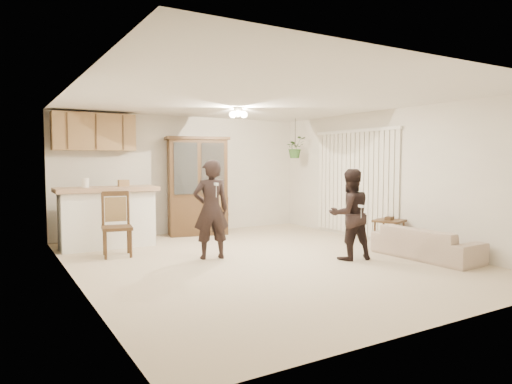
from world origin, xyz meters
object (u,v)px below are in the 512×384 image
child (350,217)px  chair_hutch_right (215,222)px  china_hutch (198,187)px  chair_hutch_left (139,225)px  sofa (426,236)px  chair_bar (117,238)px  side_table (389,234)px  adult (211,202)px

child → chair_hutch_right: size_ratio=1.45×
child → china_hutch: (-1.09, 3.45, 0.34)m
child → chair_hutch_left: child is taller
sofa → chair_hutch_left: size_ratio=1.83×
sofa → chair_hutch_left: (-3.43, 4.07, -0.08)m
chair_bar → chair_hutch_left: size_ratio=1.03×
sofa → chair_bar: chair_bar is taller
sofa → child: (-1.10, 0.56, 0.31)m
china_hutch → side_table: bearing=-41.1°
chair_hutch_left → side_table: bearing=7.3°
china_hutch → chair_hutch_left: china_hutch is taller
sofa → chair_bar: 4.98m
chair_hutch_left → chair_bar: bearing=-69.5°
adult → chair_hutch_left: 2.46m
chair_bar → chair_hutch_right: chair_bar is taller
child → chair_bar: 3.76m
sofa → side_table: 0.89m
sofa → chair_bar: size_ratio=1.78×
sofa → side_table: sofa is taller
adult → chair_hutch_right: size_ratio=1.93×
adult → china_hutch: (0.75, 2.28, 0.11)m
child → china_hutch: size_ratio=0.66×
sofa → chair_hutch_right: bearing=22.9°
chair_bar → adult: bearing=-27.5°
china_hutch → chair_hutch_left: (-1.23, 0.05, -0.72)m
side_table → chair_hutch_right: bearing=123.4°
adult → side_table: bearing=176.8°
side_table → chair_bar: size_ratio=0.57×
chair_hutch_left → china_hutch: bearing=47.0°
child → chair_hutch_left: size_ratio=1.32×
sofa → child: bearing=60.2°
chair_hutch_right → sofa: bearing=87.7°
chair_hutch_right → child: bearing=74.9°
adult → child: 2.20m
side_table → chair_hutch_left: bearing=138.0°
china_hutch → chair_bar: china_hutch is taller
side_table → chair_hutch_left: 4.77m
chair_hutch_right → adult: bearing=35.0°
sofa → chair_hutch_left: 5.32m
adult → chair_bar: bearing=-24.3°
china_hutch → child: bearing=-59.8°
china_hutch → chair_hutch_left: 1.43m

